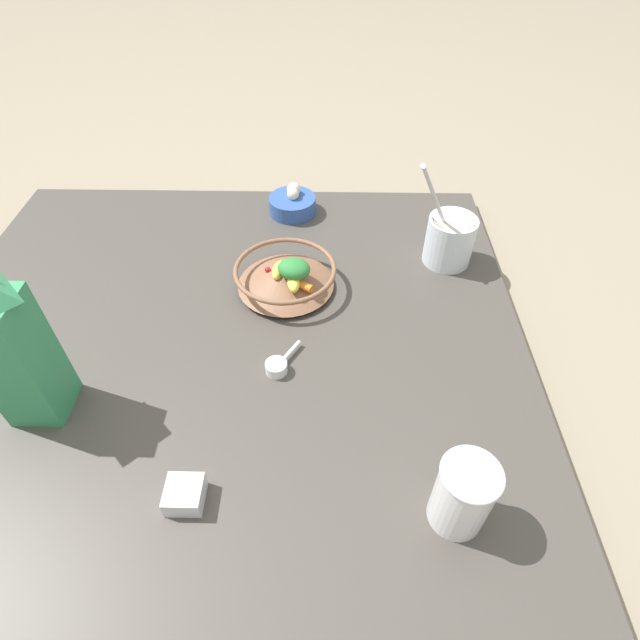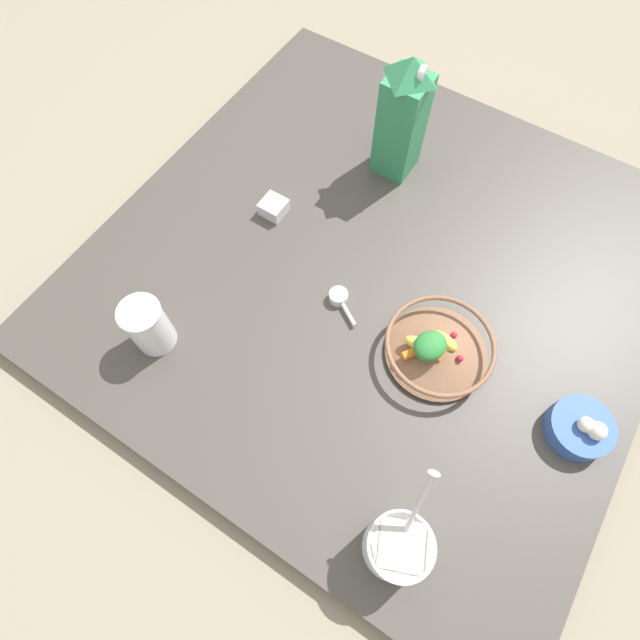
% 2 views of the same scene
% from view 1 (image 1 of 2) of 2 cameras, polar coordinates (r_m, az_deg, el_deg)
% --- Properties ---
extents(ground_plane, '(6.00, 6.00, 0.00)m').
position_cam_1_polar(ground_plane, '(0.98, -11.33, -5.52)').
color(ground_plane, gray).
extents(countertop, '(1.18, 1.18, 0.04)m').
position_cam_1_polar(countertop, '(0.97, -11.47, -4.85)').
color(countertop, '#47423D').
rests_on(countertop, ground_plane).
extents(fruit_bowl, '(0.22, 0.22, 0.08)m').
position_cam_1_polar(fruit_bowl, '(1.05, -3.91, 5.12)').
color(fruit_bowl, brown).
rests_on(fruit_bowl, countertop).
extents(milk_carton, '(0.09, 0.09, 0.29)m').
position_cam_1_polar(milk_carton, '(0.89, -31.85, -2.76)').
color(milk_carton, '#338C59').
rests_on(milk_carton, countertop).
extents(yogurt_tub, '(0.15, 0.11, 0.25)m').
position_cam_1_polar(yogurt_tub, '(1.15, 14.61, 9.07)').
color(yogurt_tub, silver).
rests_on(yogurt_tub, countertop).
extents(drinking_cup, '(0.08, 0.08, 0.13)m').
position_cam_1_polar(drinking_cup, '(0.74, 16.05, -18.58)').
color(drinking_cup, white).
rests_on(drinking_cup, countertop).
extents(spice_jar, '(0.05, 0.05, 0.03)m').
position_cam_1_polar(spice_jar, '(0.80, -15.48, -18.71)').
color(spice_jar, silver).
rests_on(spice_jar, countertop).
extents(measuring_scoop, '(0.06, 0.09, 0.02)m').
position_cam_1_polar(measuring_scoop, '(0.91, -4.85, -5.25)').
color(measuring_scoop, white).
rests_on(measuring_scoop, countertop).
extents(garlic_bowl, '(0.12, 0.12, 0.07)m').
position_cam_1_polar(garlic_bowl, '(1.30, -3.16, 13.14)').
color(garlic_bowl, '#3356A3').
rests_on(garlic_bowl, countertop).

